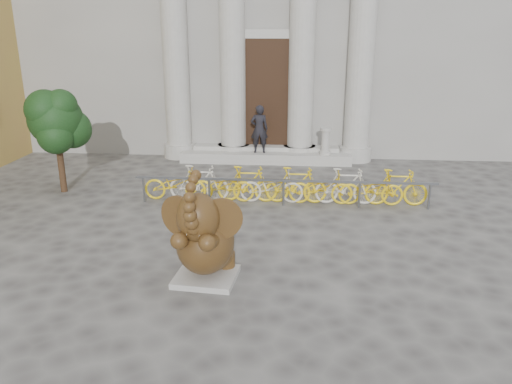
# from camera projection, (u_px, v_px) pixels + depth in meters

# --- Properties ---
(ground) EXTENTS (80.00, 80.00, 0.00)m
(ground) POSITION_uv_depth(u_px,v_px,m) (234.00, 292.00, 8.99)
(ground) COLOR #474442
(ground) RESTS_ON ground
(entrance_steps) EXTENTS (6.00, 1.20, 0.36)m
(entrance_steps) POSITION_uv_depth(u_px,v_px,m) (266.00, 156.00, 17.84)
(entrance_steps) COLOR #A8A59E
(entrance_steps) RESTS_ON ground
(elephant_statue) EXTENTS (1.50, 1.71, 2.25)m
(elephant_statue) POSITION_uv_depth(u_px,v_px,m) (204.00, 240.00, 9.14)
(elephant_statue) COLOR #A8A59E
(elephant_statue) RESTS_ON ground
(bike_rack) EXTENTS (8.00, 0.53, 1.00)m
(bike_rack) POSITION_uv_depth(u_px,v_px,m) (283.00, 185.00, 13.47)
(bike_rack) COLOR slate
(bike_rack) RESTS_ON ground
(tree) EXTENTS (1.71, 1.56, 2.96)m
(tree) POSITION_uv_depth(u_px,v_px,m) (56.00, 121.00, 13.88)
(tree) COLOR #332114
(tree) RESTS_ON ground
(pedestrian) EXTENTS (0.65, 0.46, 1.67)m
(pedestrian) POSITION_uv_depth(u_px,v_px,m) (259.00, 129.00, 17.34)
(pedestrian) COLOR black
(pedestrian) RESTS_ON entrance_steps
(balustrade_post) EXTENTS (0.38, 0.38, 0.92)m
(balustrade_post) POSITION_uv_depth(u_px,v_px,m) (325.00, 142.00, 17.21)
(balustrade_post) COLOR #A8A59E
(balustrade_post) RESTS_ON entrance_steps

